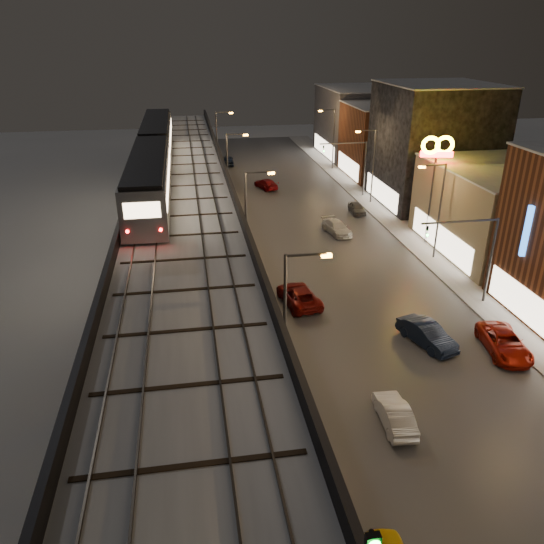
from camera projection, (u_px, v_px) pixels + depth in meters
road_surface at (325, 249)px, 52.16m from camera, size 17.00×120.00×0.06m
sidewalk_right at (421, 242)px, 53.63m from camera, size 4.00×120.00×0.14m
under_viaduct_pavement at (186, 257)px, 50.15m from camera, size 11.00×120.00×0.06m
elevated_viaduct at (183, 211)px, 45.01m from camera, size 9.00×100.00×6.30m
viaduct_trackbed at (182, 202)px, 44.80m from camera, size 8.40×100.00×0.32m
viaduct_parapet_streetside at (233, 194)px, 45.28m from camera, size 0.30×100.00×1.10m
viaduct_parapet_far at (129, 199)px, 43.99m from camera, size 0.30×100.00×1.10m
building_c at (503, 210)px, 50.23m from camera, size 12.20×15.20×8.16m
building_d at (434, 146)px, 63.36m from camera, size 12.20×13.20×14.16m
building_e at (390, 141)px, 76.76m from camera, size 12.20×12.20×10.16m
building_f at (360, 122)px, 89.12m from camera, size 12.20×16.20×11.16m
streetlight_left_1 at (290, 317)px, 29.07m from camera, size 2.57×0.28×9.00m
streetlight_left_2 at (249, 215)px, 45.23m from camera, size 2.57×0.28×9.00m
streetlight_right_2 at (438, 205)px, 47.78m from camera, size 2.56×0.28×9.00m
streetlight_left_3 at (230, 167)px, 61.39m from camera, size 2.57×0.28×9.00m
streetlight_right_3 at (371, 161)px, 63.94m from camera, size 2.56×0.28×9.00m
streetlight_left_4 at (219, 138)px, 77.56m from camera, size 2.57×0.28×9.00m
streetlight_right_4 at (332, 135)px, 80.10m from camera, size 2.56×0.28×9.00m
traffic_light_rig_a at (478, 250)px, 39.87m from camera, size 6.10×0.34×7.00m
traffic_light_rig_b at (356, 162)px, 66.80m from camera, size 6.10×0.34×7.00m
subway_train at (154, 155)px, 51.80m from camera, size 3.20×38.51×3.83m
car_near_white at (394, 415)px, 28.62m from camera, size 1.63×4.10×1.33m
car_mid_silver at (299, 296)px, 41.29m from camera, size 3.18×5.49×1.44m
car_mid_dark at (266, 184)px, 71.69m from camera, size 3.16×4.89×1.32m
car_far_white at (228, 161)px, 84.35m from camera, size 1.91×4.37×1.46m
car_onc_silver at (427, 335)px, 35.92m from camera, size 2.98×4.94×1.54m
car_onc_dark at (504, 343)px, 35.04m from camera, size 3.17×5.46×1.43m
car_onc_white at (337, 228)px, 55.74m from camera, size 2.69×4.83×1.32m
car_onc_red at (357, 208)px, 62.00m from camera, size 1.56×3.71×1.25m
sign_mcdonalds at (436, 156)px, 50.08m from camera, size 3.18×0.77×10.68m
sign_carwash at (534, 240)px, 37.44m from camera, size 1.65×0.35×8.58m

